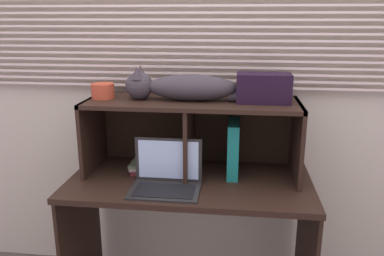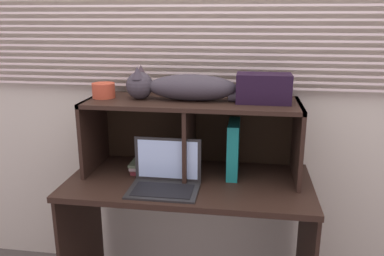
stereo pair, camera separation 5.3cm
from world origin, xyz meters
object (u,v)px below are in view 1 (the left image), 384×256
at_px(book_stack, 150,165).
at_px(small_basket, 103,91).
at_px(binder_upright, 233,148).
at_px(storage_box, 263,88).
at_px(cat, 183,87).
at_px(laptop, 166,178).

height_order(book_stack, small_basket, small_basket).
relative_size(binder_upright, book_stack, 1.27).
xyz_separation_m(binder_upright, small_basket, (-0.70, 0.00, 0.29)).
relative_size(book_stack, storage_box, 0.84).
bearing_deg(cat, laptop, -104.04).
xyz_separation_m(cat, book_stack, (-0.19, 0.00, -0.44)).
bearing_deg(laptop, binder_upright, 34.80).
height_order(laptop, binder_upright, binder_upright).
bearing_deg(cat, storage_box, -0.00).
distance_m(laptop, storage_box, 0.67).
bearing_deg(binder_upright, storage_box, 0.00).
bearing_deg(laptop, cat, 75.96).
relative_size(binder_upright, storage_box, 1.08).
relative_size(laptop, storage_box, 1.25).
bearing_deg(binder_upright, book_stack, 179.70).
xyz_separation_m(binder_upright, storage_box, (0.14, 0.00, 0.33)).
distance_m(binder_upright, small_basket, 0.76).
relative_size(binder_upright, small_basket, 2.42).
distance_m(book_stack, storage_box, 0.74).
bearing_deg(book_stack, binder_upright, -0.30).
height_order(book_stack, storage_box, storage_box).
xyz_separation_m(cat, binder_upright, (0.27, -0.00, -0.32)).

